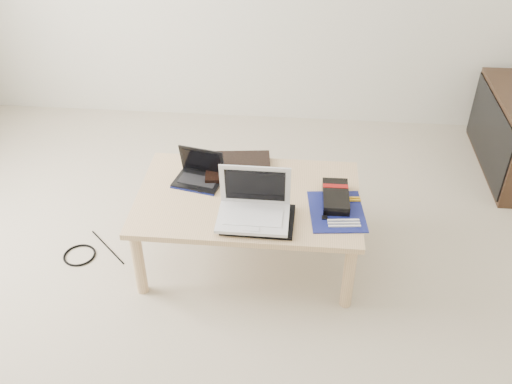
# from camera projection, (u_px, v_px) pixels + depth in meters

# --- Properties ---
(ground) EXTENTS (4.00, 4.00, 0.00)m
(ground) POSITION_uv_depth(u_px,v_px,m) (208.00, 319.00, 2.69)
(ground) COLOR #C2B69D
(ground) RESTS_ON ground
(coffee_table) EXTENTS (1.10, 0.70, 0.40)m
(coffee_table) POSITION_uv_depth(u_px,v_px,m) (248.00, 204.00, 2.84)
(coffee_table) COLOR tan
(coffee_table) RESTS_ON ground
(book) EXTENTS (0.37, 0.32, 0.03)m
(book) POSITION_uv_depth(u_px,v_px,m) (238.00, 168.00, 2.98)
(book) COLOR black
(book) RESTS_ON coffee_table
(netbook) EXTENTS (0.27, 0.22, 0.17)m
(netbook) POSITION_uv_depth(u_px,v_px,m) (199.00, 175.00, 2.89)
(netbook) COLOR black
(netbook) RESTS_ON coffee_table
(tablet) EXTENTS (0.30, 0.26, 0.01)m
(tablet) POSITION_uv_depth(u_px,v_px,m) (251.00, 190.00, 2.84)
(tablet) COLOR black
(tablet) RESTS_ON coffee_table
(remote) EXTENTS (0.12, 0.22, 0.02)m
(remote) POSITION_uv_depth(u_px,v_px,m) (267.00, 189.00, 2.84)
(remote) COLOR #ACACB0
(remote) RESTS_ON coffee_table
(neoprene_sleeve) EXTENTS (0.34, 0.25, 0.02)m
(neoprene_sleeve) POSITION_uv_depth(u_px,v_px,m) (258.00, 220.00, 2.64)
(neoprene_sleeve) COLOR black
(neoprene_sleeve) RESTS_ON coffee_table
(white_laptop) EXTENTS (0.33, 0.23, 0.24)m
(white_laptop) POSITION_uv_depth(u_px,v_px,m) (254.00, 207.00, 2.62)
(white_laptop) COLOR silver
(white_laptop) RESTS_ON neoprene_sleeve
(motherboard) EXTENTS (0.29, 0.34, 0.01)m
(motherboard) POSITION_uv_depth(u_px,v_px,m) (337.00, 211.00, 2.70)
(motherboard) COLOR #0C0F4E
(motherboard) RESTS_ON coffee_table
(gpu_box) EXTENTS (0.13, 0.25, 0.06)m
(gpu_box) POSITION_uv_depth(u_px,v_px,m) (336.00, 197.00, 2.76)
(gpu_box) COLOR black
(gpu_box) RESTS_ON coffee_table
(cable_coil) EXTENTS (0.13, 0.13, 0.01)m
(cable_coil) POSITION_uv_depth(u_px,v_px,m) (204.00, 187.00, 2.86)
(cable_coil) COLOR black
(cable_coil) RESTS_ON coffee_table
(floor_cable_coil) EXTENTS (0.22, 0.22, 0.01)m
(floor_cable_coil) POSITION_uv_depth(u_px,v_px,m) (79.00, 255.00, 3.04)
(floor_cable_coil) COLOR black
(floor_cable_coil) RESTS_ON ground
(floor_cable_trail) EXTENTS (0.25, 0.25, 0.01)m
(floor_cable_trail) POSITION_uv_depth(u_px,v_px,m) (108.00, 247.00, 3.10)
(floor_cable_trail) COLOR black
(floor_cable_trail) RESTS_ON ground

